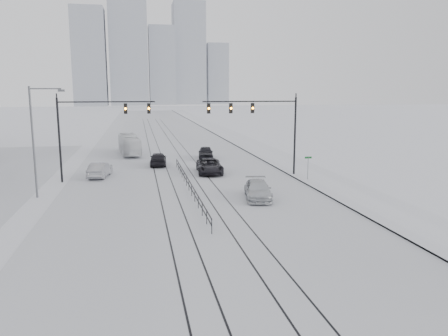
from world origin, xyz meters
TOP-DOWN VIEW (x-y plane):
  - road at (0.00, 60.00)m, footprint 22.00×260.00m
  - sidewalk_east at (13.50, 60.00)m, footprint 5.00×260.00m
  - curb at (11.05, 60.00)m, footprint 0.10×260.00m
  - tram_rails at (-0.00, 40.00)m, footprint 5.30×180.00m
  - skyline at (5.02, 273.63)m, footprint 96.00×48.00m
  - traffic_mast_ne at (8.15, 34.99)m, footprint 9.60×0.37m
  - traffic_mast_nw at (-8.52, 36.00)m, footprint 9.10×0.37m
  - street_light_west at (-12.20, 30.00)m, footprint 2.73×0.25m
  - median_fence at (0.00, 30.00)m, footprint 0.06×24.00m
  - street_sign at (11.80, 32.00)m, footprint 0.70×0.06m
  - sedan_sb_inner at (-2.00, 43.71)m, footprint 2.16×4.72m
  - sedan_sb_outer at (-8.13, 37.87)m, footprint 2.31×4.72m
  - sedan_nb_front at (3.10, 37.74)m, footprint 2.91×5.69m
  - sedan_nb_right at (5.14, 26.04)m, footprint 2.87×5.27m
  - sedan_nb_far at (4.25, 47.79)m, footprint 2.44×4.78m
  - box_truck at (-5.44, 53.80)m, footprint 3.27×9.78m

SIDE VIEW (x-z plane):
  - road at x=0.00m, z-range 0.00..0.02m
  - tram_rails at x=0.00m, z-range 0.02..0.03m
  - curb at x=11.05m, z-range 0.00..0.12m
  - sidewalk_east at x=13.50m, z-range 0.00..0.16m
  - median_fence at x=0.00m, z-range 0.03..1.03m
  - sedan_nb_right at x=5.14m, z-range 0.00..1.45m
  - sedan_sb_outer at x=-8.13m, z-range 0.00..1.49m
  - sedan_nb_front at x=3.10m, z-range 0.00..1.54m
  - sedan_nb_far at x=4.25m, z-range 0.00..1.56m
  - sedan_sb_inner at x=-2.00m, z-range 0.00..1.57m
  - box_truck at x=-5.44m, z-range 0.00..2.67m
  - street_sign at x=11.80m, z-range 0.41..2.81m
  - street_light_west at x=-12.20m, z-range 0.71..9.71m
  - traffic_mast_nw at x=-8.52m, z-range 1.57..9.57m
  - traffic_mast_ne at x=8.15m, z-range 1.76..9.76m
  - skyline at x=5.02m, z-range -5.35..66.65m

